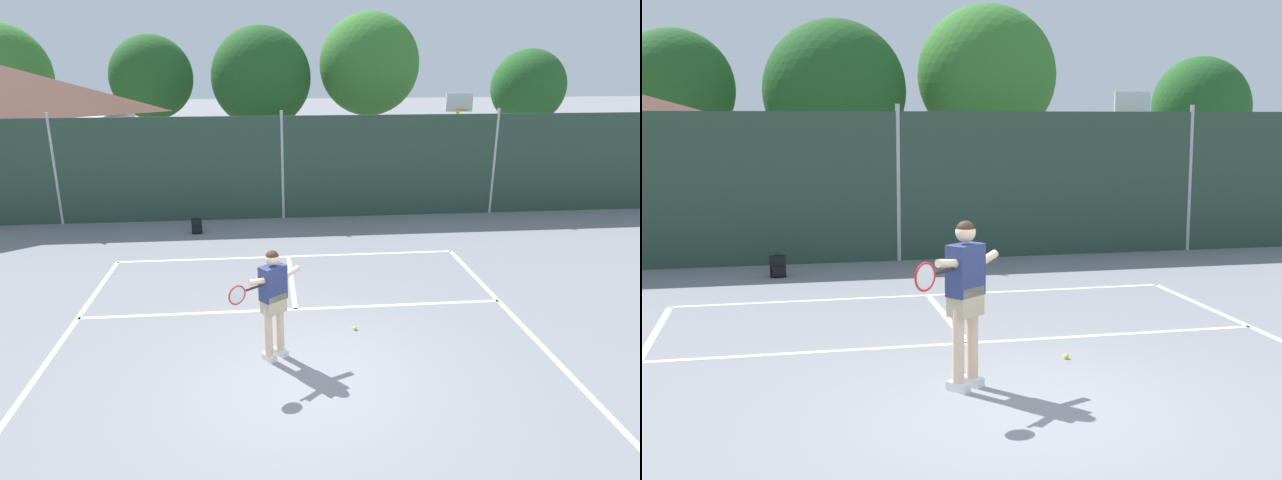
% 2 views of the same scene
% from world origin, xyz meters
% --- Properties ---
extents(ground_plane, '(120.00, 120.00, 0.00)m').
position_xyz_m(ground_plane, '(0.00, 0.00, 0.00)').
color(ground_plane, gray).
extents(court_markings, '(8.30, 11.10, 0.01)m').
position_xyz_m(court_markings, '(0.00, 0.65, 0.00)').
color(court_markings, white).
rests_on(court_markings, ground).
extents(chainlink_fence, '(26.09, 0.09, 3.21)m').
position_xyz_m(chainlink_fence, '(0.00, 9.00, 1.53)').
color(chainlink_fence, '#284233').
rests_on(chainlink_fence, ground).
extents(basketball_hoop, '(0.90, 0.67, 3.55)m').
position_xyz_m(basketball_hoop, '(5.93, 10.95, 2.31)').
color(basketball_hoop, yellow).
rests_on(basketball_hoop, ground).
extents(clubhouse_building, '(7.55, 5.49, 4.44)m').
position_xyz_m(clubhouse_building, '(-8.87, 12.13, 2.30)').
color(clubhouse_building, beige).
rests_on(clubhouse_building, ground).
extents(treeline_backdrop, '(28.36, 4.18, 6.64)m').
position_xyz_m(treeline_backdrop, '(-1.46, 19.21, 3.87)').
color(treeline_backdrop, brown).
rests_on(treeline_backdrop, ground).
extents(tennis_player, '(1.11, 1.00, 1.85)m').
position_xyz_m(tennis_player, '(-0.44, 0.68, 1.11)').
color(tennis_player, silver).
rests_on(tennis_player, ground).
extents(tennis_ball, '(0.07, 0.07, 0.07)m').
position_xyz_m(tennis_ball, '(1.02, 1.52, 0.03)').
color(tennis_ball, '#CCE033').
rests_on(tennis_ball, ground).
extents(backpack_black, '(0.30, 0.27, 0.46)m').
position_xyz_m(backpack_black, '(-2.45, 7.68, 0.19)').
color(backpack_black, black).
rests_on(backpack_black, ground).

